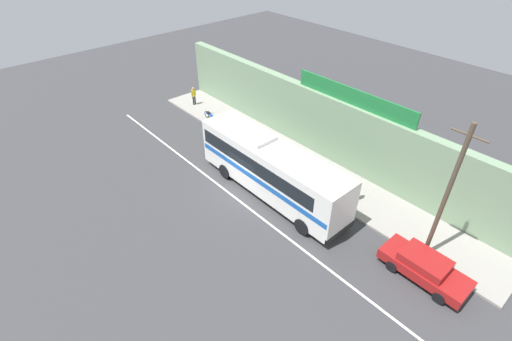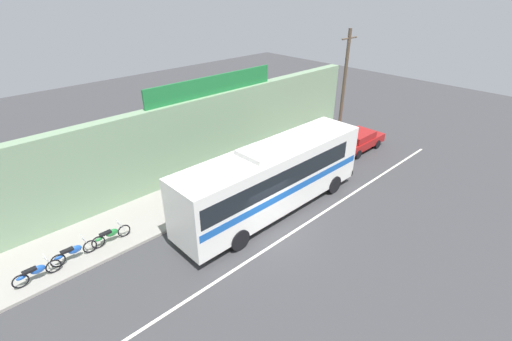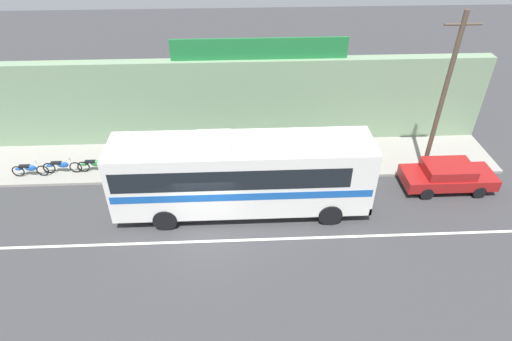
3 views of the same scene
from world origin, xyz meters
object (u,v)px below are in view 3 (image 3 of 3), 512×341
Objects in this scene: intercity_bus at (240,173)px; motorcycle_black at (61,166)px; pedestrian_near_shop at (321,147)px; parked_car at (448,175)px; motorcycle_red at (29,169)px; utility_pole at (443,96)px; motorcycle_green at (95,165)px.

intercity_bus is 9.65m from motorcycle_black.
parked_car is at bearing -21.35° from pedestrian_near_shop.
pedestrian_near_shop is at bearing 2.11° from motorcycle_red.
motorcycle_green is (-16.78, 0.65, -3.72)m from utility_pole.
intercity_bus is at bearing -22.92° from motorcycle_green.
motorcycle_red is 3.18m from motorcycle_green.
motorcycle_red and motorcycle_green have the same top height.
pedestrian_near_shop is at bearing 1.40° from motorcycle_black.
motorcycle_green is at bearing 1.16° from motorcycle_black.
motorcycle_green is (3.17, 0.25, 0.00)m from motorcycle_red.
motorcycle_black is at bearing 8.30° from motorcycle_red.
utility_pole reaches higher than pedestrian_near_shop.
utility_pole reaches higher than motorcycle_black.
intercity_bus is at bearing -165.37° from utility_pole.
motorcycle_green is (-17.38, 1.98, -0.17)m from parked_car.
parked_car is (10.02, 1.14, -1.33)m from intercity_bus.
motorcycle_red is 0.99× the size of motorcycle_green.
parked_car reaches higher than motorcycle_red.
utility_pole reaches higher than motorcycle_green.
motorcycle_black is at bearing 178.08° from utility_pole.
intercity_bus is 8.13m from motorcycle_green.
parked_car reaches higher than motorcycle_green.
motorcycle_green is 11.60m from pedestrian_near_shop.
motorcycle_red is at bearing 175.21° from parked_car.
parked_car is 6.23m from pedestrian_near_shop.
motorcycle_black is at bearing 161.16° from intercity_bus.
utility_pole is 17.20m from motorcycle_green.
parked_car is 2.24× the size of motorcycle_black.
motorcycle_red is 1.52m from motorcycle_black.
motorcycle_red is at bearing -175.43° from motorcycle_green.
parked_car is at bearing 6.46° from intercity_bus.
intercity_bus is at bearing -141.17° from pedestrian_near_shop.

